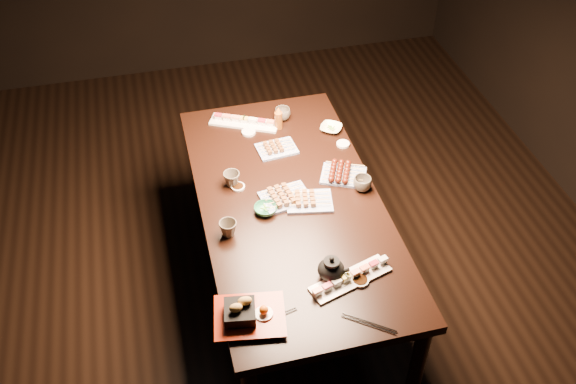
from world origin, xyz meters
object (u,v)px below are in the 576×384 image
Objects in this scene: sushi_platter_far at (244,121)px; teacup_mid_right at (362,184)px; teapot at (331,267)px; yakitori_plate_left at (277,146)px; teacup_far_left at (232,179)px; yakitori_plate_center at (286,194)px; sushi_platter_near at (351,277)px; dining_table at (290,252)px; tempura_tray at (249,311)px; edamame_bowl_cream at (331,128)px; teacup_far_right at (283,114)px; yakitori_plate_right at (309,198)px; edamame_bowl_green at (266,209)px; condiment_bottle at (278,118)px; teacup_near_left at (228,229)px.

teacup_mid_right is at bearing 150.33° from sushi_platter_far.
sushi_platter_far is 2.77× the size of teapot.
teacup_far_left is (-0.29, -0.23, 0.01)m from yakitori_plate_left.
sushi_platter_near is at bearing -84.83° from yakitori_plate_center.
dining_table is 6.06× the size of tempura_tray.
edamame_bowl_cream is at bearing 27.48° from teacup_far_left.
teapot is at bearing -93.49° from teacup_far_right.
tempura_tray reaches higher than yakitori_plate_left.
teapot is at bearing -83.47° from yakitori_plate_right.
teacup_mid_right is at bearing -89.08° from edamame_bowl_cream.
sushi_platter_far is 0.23m from teacup_far_right.
tempura_tray is (-0.20, -0.62, 0.04)m from edamame_bowl_green.
teacup_mid_right reaches higher than sushi_platter_far.
yakitori_plate_left is (-0.06, 0.45, -0.00)m from yakitori_plate_right.
dining_table is 0.42m from yakitori_plate_right.
condiment_bottle reaches higher than teacup_far_right.
dining_table is 21.00× the size of teacup_near_left.
teacup_far_right is (0.23, -0.00, 0.01)m from sushi_platter_far.
yakitori_plate_center is 0.82× the size of tempura_tray.
yakitori_plate_right is at bearing 15.85° from teacup_near_left.
teacup_mid_right is (0.52, 0.05, 0.02)m from edamame_bowl_green.
teacup_near_left is (-0.37, -0.58, 0.01)m from yakitori_plate_left.
yakitori_plate_right is 0.62m from edamame_bowl_cream.
yakitori_plate_center is at bearing 163.88° from yakitori_plate_right.
yakitori_plate_right is at bearing -89.63° from condiment_bottle.
yakitori_plate_left is 0.50m from edamame_bowl_green.
teacup_near_left is 0.94× the size of teacup_far_right.
edamame_bowl_green is 1.32× the size of teacup_far_left.
sushi_platter_far is at bearing 72.16° from teacup_far_left.
teapot is at bearing 135.18° from sushi_platter_near.
condiment_bottle is at bearing 93.52° from dining_table.
sushi_platter_far is 0.21m from condiment_bottle.
teacup_far_right is (0.10, 0.28, 0.01)m from yakitori_plate_left.
yakitori_plate_center reaches higher than edamame_bowl_green.
condiment_bottle is (0.18, -0.08, 0.05)m from sushi_platter_far.
yakitori_plate_center is at bearing -127.96° from edamame_bowl_cream.
edamame_bowl_cream is 0.83× the size of teapot.
teapot is at bearing 28.42° from tempura_tray.
teacup_far_left is at bearing 100.59° from sushi_platter_near.
dining_table is at bearing 86.30° from sushi_platter_near.
dining_table is 0.77m from condiment_bottle.
condiment_bottle reaches higher than edamame_bowl_green.
teacup_far_right is (0.15, 0.68, 0.00)m from yakitori_plate_center.
teacup_near_left is at bearing -136.51° from edamame_bowl_cream.
sushi_platter_far reaches higher than sushi_platter_near.
sushi_platter_near reaches higher than dining_table.
edamame_bowl_green is (-0.14, -0.04, 0.39)m from dining_table.
teapot is 1.14m from condiment_bottle.
teacup_far_right reaches higher than sushi_platter_near.
condiment_bottle is (0.43, 1.28, 0.02)m from tempura_tray.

